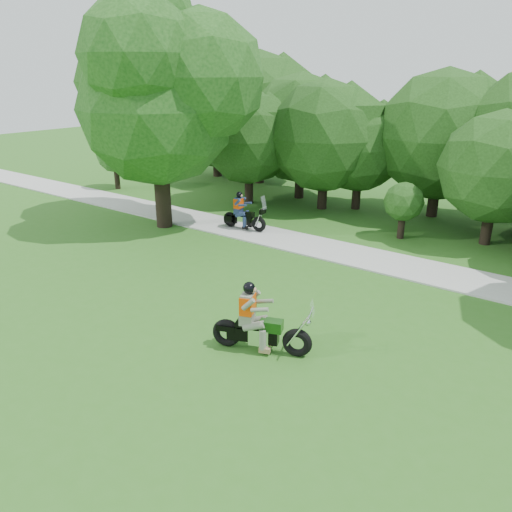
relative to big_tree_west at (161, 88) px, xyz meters
The scene contains 6 objects.
ground 13.82m from the big_tree_west, 33.03° to the right, with size 100.00×100.00×0.00m, color #2E661D.
walkway 12.05m from the big_tree_west, ahead, with size 60.00×2.20×0.06m, color #A7A7A1.
tree_line 14.01m from the big_tree_west, 33.78° to the left, with size 40.22×11.68×7.87m.
big_tree_west is the anchor object (origin of this frame).
chopper_motorcycle 12.48m from the big_tree_west, 33.72° to the right, with size 2.43×1.27×1.79m.
touring_motorcycle 6.11m from the big_tree_west, 21.56° to the left, with size 2.11×0.73×1.60m.
Camera 1 is at (5.26, -8.03, 6.40)m, focal length 35.00 mm.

